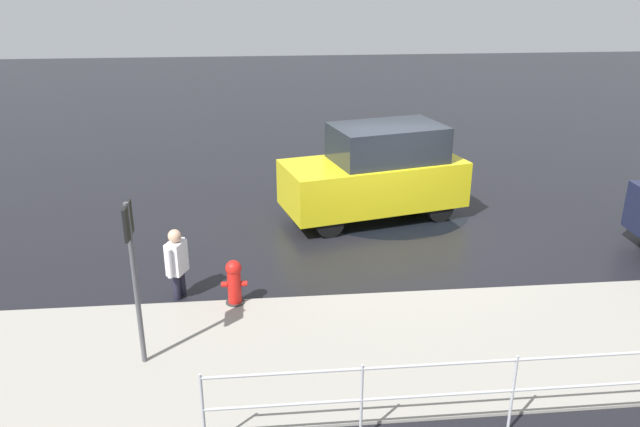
{
  "coord_description": "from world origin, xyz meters",
  "views": [
    {
      "loc": [
        2.73,
        11.81,
        5.11
      ],
      "look_at": [
        1.68,
        1.01,
        0.9
      ],
      "focal_mm": 35.0,
      "sensor_mm": 36.0,
      "label": 1
    }
  ],
  "objects_px": {
    "fire_hydrant": "(234,283)",
    "pedestrian": "(177,260)",
    "sign_post": "(133,261)",
    "moving_hatchback": "(377,172)"
  },
  "relations": [
    {
      "from": "fire_hydrant",
      "to": "pedestrian",
      "type": "relative_size",
      "value": 0.66
    },
    {
      "from": "fire_hydrant",
      "to": "pedestrian",
      "type": "distance_m",
      "value": 1.05
    },
    {
      "from": "moving_hatchback",
      "to": "pedestrian",
      "type": "relative_size",
      "value": 3.44
    },
    {
      "from": "pedestrian",
      "to": "sign_post",
      "type": "bearing_deg",
      "value": 81.88
    },
    {
      "from": "pedestrian",
      "to": "sign_post",
      "type": "distance_m",
      "value": 2.13
    },
    {
      "from": "fire_hydrant",
      "to": "sign_post",
      "type": "relative_size",
      "value": 0.33
    },
    {
      "from": "fire_hydrant",
      "to": "pedestrian",
      "type": "bearing_deg",
      "value": -21.95
    },
    {
      "from": "pedestrian",
      "to": "sign_post",
      "type": "height_order",
      "value": "sign_post"
    },
    {
      "from": "pedestrian",
      "to": "fire_hydrant",
      "type": "bearing_deg",
      "value": 158.05
    },
    {
      "from": "moving_hatchback",
      "to": "pedestrian",
      "type": "distance_m",
      "value": 5.18
    }
  ]
}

